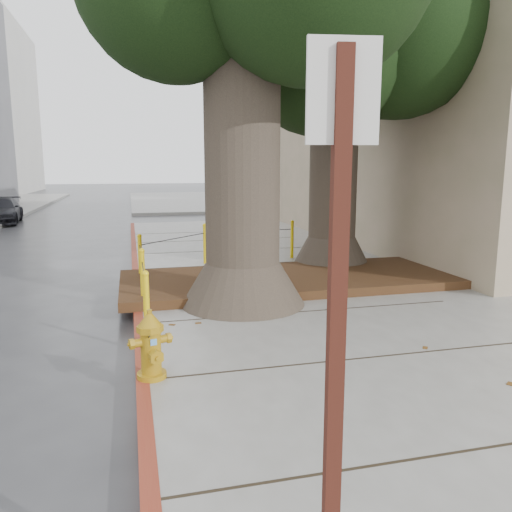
# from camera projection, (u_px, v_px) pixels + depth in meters

# --- Properties ---
(ground) EXTENTS (140.00, 140.00, 0.00)m
(ground) POSITION_uv_depth(u_px,v_px,m) (319.00, 375.00, 5.80)
(ground) COLOR #28282B
(ground) RESTS_ON ground
(sidewalk_far) EXTENTS (16.00, 20.00, 0.15)m
(sidewalk_far) POSITION_uv_depth(u_px,v_px,m) (245.00, 199.00, 35.86)
(sidewalk_far) COLOR slate
(sidewalk_far) RESTS_ON ground
(curb_red) EXTENTS (0.14, 26.00, 0.16)m
(curb_red) POSITION_uv_depth(u_px,v_px,m) (138.00, 319.00, 7.69)
(curb_red) COLOR maroon
(curb_red) RESTS_ON ground
(planter_bed) EXTENTS (6.40, 2.60, 0.16)m
(planter_bed) POSITION_uv_depth(u_px,v_px,m) (290.00, 279.00, 9.69)
(planter_bed) COLOR black
(planter_bed) RESTS_ON sidewalk_main
(building_side_white) EXTENTS (10.00, 10.00, 9.00)m
(building_side_white) POSITION_uv_depth(u_px,v_px,m) (402.00, 135.00, 33.67)
(building_side_white) COLOR silver
(building_side_white) RESTS_ON ground
(building_side_grey) EXTENTS (12.00, 14.00, 12.00)m
(building_side_grey) POSITION_uv_depth(u_px,v_px,m) (431.00, 122.00, 40.57)
(building_side_grey) COLOR slate
(building_side_grey) RESTS_ON ground
(tree_far) EXTENTS (4.50, 3.80, 7.17)m
(tree_far) POSITION_uv_depth(u_px,v_px,m) (349.00, 41.00, 10.63)
(tree_far) COLOR #4C3F33
(tree_far) RESTS_ON sidewalk_main
(bollard_ring) EXTENTS (3.79, 5.39, 0.95)m
(bollard_ring) POSITION_uv_depth(u_px,v_px,m) (195.00, 257.00, 9.65)
(bollard_ring) COLOR yellow
(bollard_ring) RESTS_ON sidewalk_main
(fire_hydrant) EXTENTS (0.40, 0.39, 0.76)m
(fire_hydrant) POSITION_uv_depth(u_px,v_px,m) (151.00, 345.00, 5.29)
(fire_hydrant) COLOR #B28212
(fire_hydrant) RESTS_ON sidewalk_main
(signpost) EXTENTS (0.27, 0.07, 2.68)m
(signpost) POSITION_uv_depth(u_px,v_px,m) (335.00, 353.00, 1.94)
(signpost) COLOR #471911
(signpost) RESTS_ON sidewalk_main
(car_silver) EXTENTS (3.97, 1.62, 1.35)m
(car_silver) POSITION_uv_depth(u_px,v_px,m) (301.00, 201.00, 25.43)
(car_silver) COLOR #B6B6BB
(car_silver) RESTS_ON ground
(car_red) EXTENTS (4.20, 1.50, 1.38)m
(car_red) POSITION_uv_depth(u_px,v_px,m) (393.00, 201.00, 24.85)
(car_red) COLOR maroon
(car_red) RESTS_ON ground
(car_dark) EXTENTS (1.84, 3.84, 1.08)m
(car_dark) POSITION_uv_depth(u_px,v_px,m) (1.00, 211.00, 21.21)
(car_dark) COLOR black
(car_dark) RESTS_ON ground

